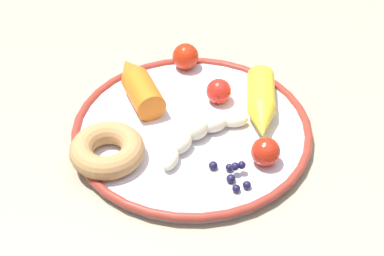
{
  "coord_description": "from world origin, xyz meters",
  "views": [
    {
      "loc": [
        0.07,
        0.59,
        1.29
      ],
      "look_at": [
        0.02,
        -0.02,
        0.75
      ],
      "focal_mm": 54.85,
      "sensor_mm": 36.0,
      "label": 1
    }
  ],
  "objects_px": {
    "blueberry_pile": "(233,174)",
    "tomato_mid": "(219,91)",
    "tomato_far": "(186,57)",
    "carrot_yellow": "(261,104)",
    "plate": "(192,130)",
    "donut": "(107,150)",
    "banana": "(199,134)",
    "dining_table": "(207,185)",
    "carrot_orange": "(138,84)",
    "tomato_near": "(266,152)"
  },
  "relations": [
    {
      "from": "carrot_yellow",
      "to": "tomato_far",
      "type": "height_order",
      "value": "same"
    },
    {
      "from": "plate",
      "to": "tomato_near",
      "type": "xyz_separation_m",
      "value": [
        -0.09,
        0.07,
        0.02
      ]
    },
    {
      "from": "plate",
      "to": "banana",
      "type": "height_order",
      "value": "banana"
    },
    {
      "from": "donut",
      "to": "blueberry_pile",
      "type": "bearing_deg",
      "value": 163.51
    },
    {
      "from": "banana",
      "to": "tomato_mid",
      "type": "bearing_deg",
      "value": -113.05
    },
    {
      "from": "tomato_far",
      "to": "carrot_yellow",
      "type": "bearing_deg",
      "value": 128.56
    },
    {
      "from": "dining_table",
      "to": "carrot_yellow",
      "type": "bearing_deg",
      "value": -152.84
    },
    {
      "from": "plate",
      "to": "tomato_near",
      "type": "distance_m",
      "value": 0.12
    },
    {
      "from": "plate",
      "to": "donut",
      "type": "xyz_separation_m",
      "value": [
        0.11,
        0.05,
        0.02
      ]
    },
    {
      "from": "blueberry_pile",
      "to": "carrot_orange",
      "type": "bearing_deg",
      "value": -56.59
    },
    {
      "from": "plate",
      "to": "carrot_orange",
      "type": "bearing_deg",
      "value": -47.19
    },
    {
      "from": "banana",
      "to": "tomato_mid",
      "type": "distance_m",
      "value": 0.09
    },
    {
      "from": "carrot_orange",
      "to": "dining_table",
      "type": "bearing_deg",
      "value": 133.93
    },
    {
      "from": "donut",
      "to": "tomato_near",
      "type": "bearing_deg",
      "value": 173.94
    },
    {
      "from": "dining_table",
      "to": "blueberry_pile",
      "type": "relative_size",
      "value": 21.15
    },
    {
      "from": "donut",
      "to": "blueberry_pile",
      "type": "xyz_separation_m",
      "value": [
        -0.16,
        0.05,
        -0.01
      ]
    },
    {
      "from": "carrot_yellow",
      "to": "tomato_far",
      "type": "xyz_separation_m",
      "value": [
        0.1,
        -0.12,
        0.0
      ]
    },
    {
      "from": "tomato_mid",
      "to": "donut",
      "type": "bearing_deg",
      "value": 34.78
    },
    {
      "from": "carrot_orange",
      "to": "plate",
      "type": "bearing_deg",
      "value": 132.81
    },
    {
      "from": "tomato_far",
      "to": "tomato_mid",
      "type": "bearing_deg",
      "value": 115.77
    },
    {
      "from": "dining_table",
      "to": "carrot_orange",
      "type": "relative_size",
      "value": 8.38
    },
    {
      "from": "tomato_mid",
      "to": "banana",
      "type": "bearing_deg",
      "value": 66.95
    },
    {
      "from": "dining_table",
      "to": "tomato_near",
      "type": "relative_size",
      "value": 29.24
    },
    {
      "from": "banana",
      "to": "carrot_yellow",
      "type": "xyz_separation_m",
      "value": [
        -0.09,
        -0.05,
        0.01
      ]
    },
    {
      "from": "banana",
      "to": "tomato_far",
      "type": "relative_size",
      "value": 3.12
    },
    {
      "from": "dining_table",
      "to": "donut",
      "type": "bearing_deg",
      "value": 13.73
    },
    {
      "from": "tomato_mid",
      "to": "tomato_far",
      "type": "xyz_separation_m",
      "value": [
        0.04,
        -0.09,
        0.0
      ]
    },
    {
      "from": "blueberry_pile",
      "to": "tomato_far",
      "type": "height_order",
      "value": "tomato_far"
    },
    {
      "from": "banana",
      "to": "carrot_yellow",
      "type": "distance_m",
      "value": 0.1
    },
    {
      "from": "donut",
      "to": "blueberry_pile",
      "type": "relative_size",
      "value": 1.86
    },
    {
      "from": "banana",
      "to": "tomato_near",
      "type": "xyz_separation_m",
      "value": [
        -0.08,
        0.05,
        0.01
      ]
    },
    {
      "from": "plate",
      "to": "tomato_far",
      "type": "distance_m",
      "value": 0.15
    },
    {
      "from": "dining_table",
      "to": "donut",
      "type": "xyz_separation_m",
      "value": [
        0.14,
        0.03,
        0.11
      ]
    },
    {
      "from": "blueberry_pile",
      "to": "tomato_far",
      "type": "xyz_separation_m",
      "value": [
        0.04,
        -0.24,
        0.01
      ]
    },
    {
      "from": "banana",
      "to": "tomato_far",
      "type": "bearing_deg",
      "value": -87.68
    },
    {
      "from": "plate",
      "to": "banana",
      "type": "distance_m",
      "value": 0.03
    },
    {
      "from": "donut",
      "to": "tomato_mid",
      "type": "height_order",
      "value": "tomato_mid"
    },
    {
      "from": "tomato_far",
      "to": "blueberry_pile",
      "type": "bearing_deg",
      "value": 100.13
    },
    {
      "from": "tomato_near",
      "to": "tomato_far",
      "type": "height_order",
      "value": "tomato_far"
    },
    {
      "from": "dining_table",
      "to": "banana",
      "type": "bearing_deg",
      "value": 28.03
    },
    {
      "from": "carrot_yellow",
      "to": "tomato_mid",
      "type": "distance_m",
      "value": 0.07
    },
    {
      "from": "plate",
      "to": "donut",
      "type": "relative_size",
      "value": 3.4
    },
    {
      "from": "blueberry_pile",
      "to": "tomato_mid",
      "type": "bearing_deg",
      "value": -89.58
    },
    {
      "from": "tomato_mid",
      "to": "plate",
      "type": "bearing_deg",
      "value": 52.94
    },
    {
      "from": "carrot_orange",
      "to": "donut",
      "type": "relative_size",
      "value": 1.35
    },
    {
      "from": "carrot_yellow",
      "to": "tomato_near",
      "type": "relative_size",
      "value": 3.61
    },
    {
      "from": "blueberry_pile",
      "to": "tomato_mid",
      "type": "relative_size",
      "value": 1.44
    },
    {
      "from": "blueberry_pile",
      "to": "tomato_mid",
      "type": "distance_m",
      "value": 0.16
    },
    {
      "from": "plate",
      "to": "tomato_mid",
      "type": "relative_size",
      "value": 9.15
    },
    {
      "from": "dining_table",
      "to": "carrot_yellow",
      "type": "distance_m",
      "value": 0.15
    }
  ]
}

